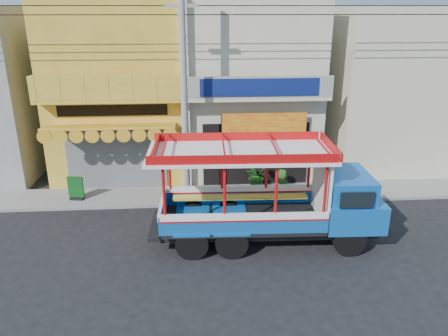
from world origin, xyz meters
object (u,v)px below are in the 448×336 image
utility_pole (188,80)px  songthaew_truck (284,195)px  potted_plant_a (257,176)px  potted_plant_b (282,180)px  green_sign (76,190)px

utility_pole → songthaew_truck: size_ratio=3.67×
potted_plant_a → potted_plant_b: size_ratio=1.29×
potted_plant_a → songthaew_truck: bearing=-122.3°
green_sign → potted_plant_b: size_ratio=1.13×
utility_pole → green_sign: 6.52m
utility_pole → potted_plant_b: 6.03m
songthaew_truck → green_sign: size_ratio=7.74×
green_sign → potted_plant_a: size_ratio=0.87×
songthaew_truck → potted_plant_b: 4.42m
green_sign → utility_pole: bearing=-6.2°
songthaew_truck → potted_plant_b: (0.83, 4.18, -1.15)m
utility_pole → potted_plant_b: bearing=13.4°
utility_pole → potted_plant_b: utility_pole is taller
green_sign → potted_plant_a: 7.58m
songthaew_truck → potted_plant_b: songthaew_truck is taller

